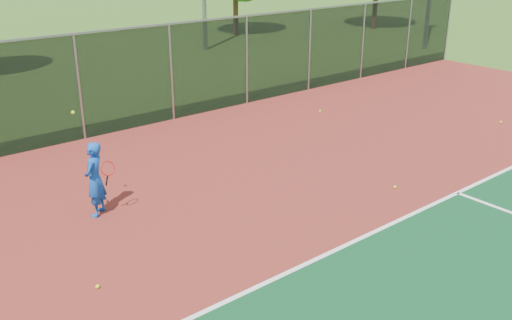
% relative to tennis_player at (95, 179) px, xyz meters
% --- Properties ---
extents(court_apron, '(30.00, 20.00, 0.02)m').
position_rel_tennis_player_xyz_m(court_apron, '(4.80, -5.21, -0.81)').
color(court_apron, maroon).
rests_on(court_apron, ground).
extents(fence_back, '(30.00, 0.06, 3.03)m').
position_rel_tennis_player_xyz_m(fence_back, '(4.80, 4.79, 0.74)').
color(fence_back, black).
rests_on(fence_back, court_apron).
extents(tennis_player, '(0.69, 0.75, 2.30)m').
position_rel_tennis_player_xyz_m(tennis_player, '(0.00, 0.00, 0.00)').
color(tennis_player, '#1249AC').
rests_on(tennis_player, court_apron).
extents(practice_ball_1, '(0.07, 0.07, 0.07)m').
position_rel_tennis_player_xyz_m(practice_ball_1, '(9.00, 2.37, -0.77)').
color(practice_ball_1, '#C9EE1B').
rests_on(practice_ball_1, court_apron).
extents(practice_ball_2, '(0.07, 0.07, 0.07)m').
position_rel_tennis_player_xyz_m(practice_ball_2, '(12.52, -2.10, -0.77)').
color(practice_ball_2, '#C9EE1B').
rests_on(practice_ball_2, court_apron).
extents(practice_ball_3, '(0.07, 0.07, 0.07)m').
position_rel_tennis_player_xyz_m(practice_ball_3, '(5.91, -3.13, -0.77)').
color(practice_ball_3, '#C9EE1B').
rests_on(practice_ball_3, court_apron).
extents(practice_ball_4, '(0.07, 0.07, 0.07)m').
position_rel_tennis_player_xyz_m(practice_ball_4, '(-1.20, -2.55, -0.77)').
color(practice_ball_4, '#C9EE1B').
rests_on(practice_ball_4, court_apron).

